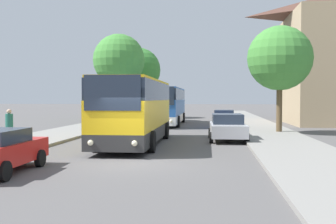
# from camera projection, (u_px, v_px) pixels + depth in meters

# --- Properties ---
(ground_plane) EXTENTS (300.00, 300.00, 0.00)m
(ground_plane) POSITION_uv_depth(u_px,v_px,m) (127.00, 163.00, 14.94)
(ground_plane) COLOR #565454
(ground_plane) RESTS_ON ground
(sidewalk_right) EXTENTS (4.00, 120.00, 0.15)m
(sidewalk_right) POSITION_uv_depth(u_px,v_px,m) (318.00, 165.00, 14.13)
(sidewalk_right) COLOR gray
(sidewalk_right) RESTS_ON ground_plane
(bus_front) EXTENTS (2.99, 10.40, 3.44)m
(bus_front) POSITION_uv_depth(u_px,v_px,m) (136.00, 110.00, 20.91)
(bus_front) COLOR #2D2D2D
(bus_front) RESTS_ON ground_plane
(bus_middle) EXTENTS (2.84, 11.70, 3.41)m
(bus_middle) POSITION_uv_depth(u_px,v_px,m) (168.00, 105.00, 36.65)
(bus_middle) COLOR silver
(bus_middle) RESTS_ON ground_plane
(parked_car_right_near) EXTENTS (2.25, 4.68, 1.55)m
(parked_car_right_near) POSITION_uv_depth(u_px,v_px,m) (227.00, 127.00, 22.89)
(parked_car_right_near) COLOR #B7B7BC
(parked_car_right_near) RESTS_ON ground_plane
(parked_car_right_far) EXTENTS (2.15, 4.15, 1.48)m
(parked_car_right_far) POSITION_uv_depth(u_px,v_px,m) (224.00, 118.00, 32.98)
(parked_car_right_far) COLOR #233D9E
(parked_car_right_far) RESTS_ON ground_plane
(pedestrian_waiting_far) EXTENTS (0.36, 0.36, 1.79)m
(pedestrian_waiting_far) POSITION_uv_depth(u_px,v_px,m) (9.00, 127.00, 19.26)
(pedestrian_waiting_far) COLOR #23232D
(pedestrian_waiting_far) RESTS_ON sidewalk_left
(tree_left_near) EXTENTS (5.50, 5.50, 8.59)m
(tree_left_near) POSITION_uv_depth(u_px,v_px,m) (139.00, 70.00, 48.77)
(tree_left_near) COLOR #513D23
(tree_left_near) RESTS_ON sidewalk_left
(tree_left_far) EXTENTS (5.48, 5.48, 9.13)m
(tree_left_far) POSITION_uv_depth(u_px,v_px,m) (119.00, 60.00, 41.63)
(tree_left_far) COLOR #513D23
(tree_left_far) RESTS_ON sidewalk_left
(tree_right_near) EXTENTS (4.48, 4.48, 7.34)m
(tree_right_near) POSITION_uv_depth(u_px,v_px,m) (280.00, 58.00, 27.21)
(tree_right_near) COLOR brown
(tree_right_near) RESTS_ON sidewalk_right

